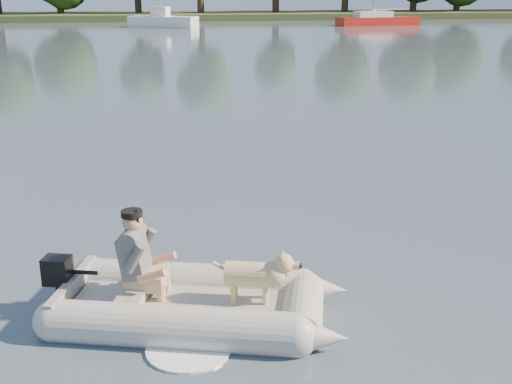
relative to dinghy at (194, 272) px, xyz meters
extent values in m
plane|color=slate|center=(0.78, -0.21, -0.52)|extent=(160.00, 160.00, 0.00)
cube|color=#47512D|center=(0.78, 61.79, -0.27)|extent=(160.00, 12.00, 0.70)
cylinder|color=#332316|center=(-9.12, 61.12, 0.95)|extent=(0.70, 0.70, 2.94)
cylinder|color=#332316|center=(-1.64, 61.74, 1.32)|extent=(0.70, 0.70, 3.67)
cylinder|color=#332316|center=(12.08, 60.21, 1.09)|extent=(0.70, 0.70, 3.21)
cylinder|color=#332316|center=(27.05, 61.10, 1.24)|extent=(0.70, 0.70, 3.52)
cylinder|color=#332316|center=(31.83, 60.87, 1.09)|extent=(0.70, 0.70, 3.21)
cube|color=#B02014|center=(18.57, 47.81, -0.26)|extent=(7.07, 2.76, 0.86)
cube|color=white|center=(18.14, 47.77, 0.39)|extent=(3.16, 1.85, 0.52)
camera|label=1|loc=(-0.30, -6.05, 2.82)|focal=45.00mm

